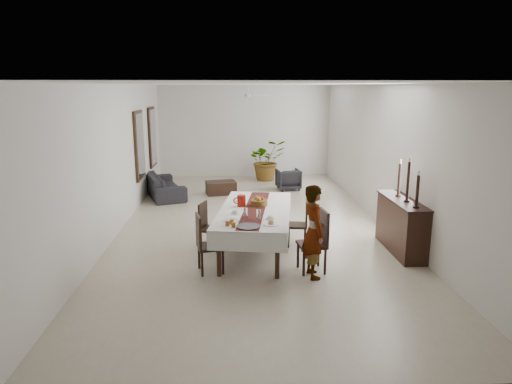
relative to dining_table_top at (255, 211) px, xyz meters
The scene contains 87 objects.
floor 1.92m from the dining_table_top, 88.10° to the left, with size 6.00×12.00×0.00m, color #BAAD94.
ceiling 2.96m from the dining_table_top, 88.10° to the left, with size 6.00×12.00×0.02m, color white.
wall_back 7.78m from the dining_table_top, 89.57° to the left, with size 6.00×0.02×3.20m, color silver.
wall_front 4.33m from the dining_table_top, 89.22° to the right, with size 6.00×0.02×3.20m, color silver.
wall_left 3.51m from the dining_table_top, 149.39° to the left, with size 0.02×12.00×3.20m, color silver.
wall_right 3.61m from the dining_table_top, 29.65° to the left, with size 0.02×12.00×3.20m, color silver.
dining_table_top is the anchor object (origin of this frame).
table_leg_fl 1.43m from the dining_table_top, 119.51° to the right, with size 0.08×0.08×0.78m, color black.
table_leg_fr 1.43m from the dining_table_top, 77.30° to the right, with size 0.08×0.08×0.78m, color black.
table_leg_bl 1.43m from the dining_table_top, 102.70° to the left, with size 0.08×0.08×0.78m, color black.
table_leg_br 1.43m from the dining_table_top, 60.49° to the left, with size 0.08×0.08×0.78m, color black.
tablecloth_top 0.03m from the dining_table_top, ahead, with size 1.32×2.89×0.01m, color white.
tablecloth_drape_left 0.67m from the dining_table_top, behind, with size 0.01×2.89×0.34m, color white.
tablecloth_drape_right 0.67m from the dining_table_top, ahead, with size 0.01×2.89×0.34m, color white.
tablecloth_drape_near 1.44m from the dining_table_top, 98.40° to the right, with size 1.32×0.01×0.34m, color silver.
tablecloth_drape_far 1.44m from the dining_table_top, 81.60° to the left, with size 1.32×0.01×0.34m, color white.
table_runner 0.04m from the dining_table_top, ahead, with size 0.39×2.80×0.00m, color #591E19.
red_pitcher 0.36m from the dining_table_top, 140.63° to the left, with size 0.17×0.17×0.22m, color maroon.
pitcher_handle 0.44m from the dining_table_top, 147.47° to the left, with size 0.13×0.13×0.02m, color #990B0C.
wine_glass_near 0.75m from the dining_table_top, 87.94° to the right, with size 0.08×0.08×0.19m, color white.
wine_glass_mid 0.64m from the dining_table_top, 108.71° to the right, with size 0.08×0.08×0.19m, color white.
teacup_right 0.75m from the dining_table_top, 71.84° to the right, with size 0.10×0.10×0.07m, color white.
saucer_right 0.75m from the dining_table_top, 71.84° to the right, with size 0.17×0.17×0.01m, color silver.
teacup_left 0.52m from the dining_table_top, 139.01° to the right, with size 0.10×0.10×0.07m, color silver.
saucer_left 0.52m from the dining_table_top, 139.01° to the right, with size 0.17×0.17×0.01m, color white.
plate_near_right 1.07m from the dining_table_top, 78.27° to the right, with size 0.27×0.27×0.02m, color white.
bread_near_right 1.08m from the dining_table_top, 78.27° to the right, with size 0.10×0.10×0.10m, color tan.
plate_near_left 0.91m from the dining_table_top, 120.21° to the right, with size 0.27×0.27×0.02m, color silver.
plate_far_left 0.71m from the dining_table_top, 111.79° to the left, with size 0.27×0.27×0.02m, color silver.
serving_tray 1.18m from the dining_table_top, 98.40° to the right, with size 0.40×0.40×0.02m, color #3A393E.
jam_jar_a 1.24m from the dining_table_top, 109.92° to the right, with size 0.07×0.07×0.08m, color #8E5614.
jam_jar_b 1.20m from the dining_table_top, 115.82° to the right, with size 0.07×0.07×0.08m, color brown.
jam_jar_c 1.08m from the dining_table_top, 114.76° to the right, with size 0.07×0.07×0.08m, color #8E5714.
fruit_basket 0.30m from the dining_table_top, 70.29° to the left, with size 0.34×0.34×0.11m, color brown.
fruit_red 0.36m from the dining_table_top, 65.09° to the left, with size 0.10×0.10×0.10m, color maroon.
fruit_green 0.36m from the dining_table_top, 79.55° to the left, with size 0.09×0.09×0.09m, color olive.
fruit_yellow 0.29m from the dining_table_top, 67.56° to the left, with size 0.09×0.09×0.09m, color gold.
chair_right_near_seat 1.44m from the dining_table_top, 48.59° to the right, with size 0.46×0.46×0.05m, color black.
chair_right_near_leg_fl 1.76m from the dining_table_top, 46.96° to the right, with size 0.05×0.05×0.46m, color black.
chair_right_near_leg_fr 1.50m from the dining_table_top, 37.63° to the right, with size 0.05×0.05×0.46m, color black.
chair_right_near_leg_bl 1.58m from the dining_table_top, 58.85° to the right, with size 0.05×0.05×0.46m, color black.
chair_right_near_leg_br 1.28m from the dining_table_top, 50.97° to the right, with size 0.05×0.05×0.46m, color black.
chair_right_near_back 1.53m from the dining_table_top, 42.14° to the right, with size 0.46×0.04×0.59m, color black.
chair_right_far_seat 0.99m from the dining_table_top, 17.69° to the left, with size 0.40×0.40×0.05m, color black.
chair_right_far_leg_fl 1.18m from the dining_table_top, ahead, with size 0.04×0.04×0.40m, color black.
chair_right_far_leg_fr 1.29m from the dining_table_top, 21.47° to the left, with size 0.04×0.04×0.40m, color black.
chair_right_far_leg_bl 0.92m from the dining_table_top, 11.50° to the left, with size 0.04×0.04×0.40m, color black.
chair_right_far_leg_br 1.06m from the dining_table_top, 32.50° to the left, with size 0.04×0.04×0.40m, color black.
chair_right_far_back 1.08m from the dining_table_top, 13.37° to the left, with size 0.40×0.04×0.51m, color black.
chair_left_near_seat 1.32m from the dining_table_top, 130.09° to the right, with size 0.44×0.44×0.05m, color black.
chair_left_near_leg_fl 1.46m from the dining_table_top, 140.98° to the right, with size 0.04×0.04×0.43m, color black.
chair_left_near_leg_fr 1.64m from the dining_table_top, 128.92° to the right, with size 0.04×0.04×0.43m, color black.
chair_left_near_leg_bl 1.18m from the dining_table_top, 131.83° to the right, with size 0.04×0.04×0.43m, color black.
chair_left_near_leg_br 1.40m from the dining_table_top, 118.66° to the right, with size 0.04×0.04×0.43m, color black.
chair_left_near_back 1.44m from the dining_table_top, 134.97° to the right, with size 0.44×0.04×0.56m, color black.
chair_left_far_seat 0.94m from the dining_table_top, behind, with size 0.40×0.40×0.05m, color black.
chair_left_far_leg_fl 1.17m from the dining_table_top, 160.49° to the left, with size 0.04×0.04×0.40m, color black.
chair_left_far_leg_fr 1.22m from the dining_table_top, behind, with size 0.04×0.04×0.40m, color black.
chair_left_far_leg_bl 0.91m from the dining_table_top, 160.51° to the left, with size 0.04×0.04×0.40m, color black.
chair_left_far_leg_br 0.97m from the dining_table_top, behind, with size 0.04×0.04×0.40m, color black.
chair_left_far_back 1.03m from the dining_table_top, 169.65° to the left, with size 0.40×0.04×0.51m, color black.
woman 1.57m from the dining_table_top, 54.57° to the right, with size 0.58×0.38×1.59m, color gray.
sideboard_body 2.86m from the dining_table_top, ahead, with size 0.45×1.67×1.00m, color black.
sideboard_top 2.85m from the dining_table_top, ahead, with size 0.49×1.74×0.03m, color black.
candlestick_near_base 2.95m from the dining_table_top, 15.25° to the right, with size 0.11×0.11×0.03m, color black.
candlestick_near_shaft 2.99m from the dining_table_top, 15.25° to the right, with size 0.06×0.06×0.56m, color black.
candlestick_near_candle 3.06m from the dining_table_top, 15.25° to the right, with size 0.04×0.04×0.09m, color white.
candlestick_mid_base 2.87m from the dining_table_top, ahead, with size 0.11×0.11×0.03m, color black.
candlestick_mid_shaft 2.92m from the dining_table_top, ahead, with size 0.06×0.06×0.72m, color black.
candlestick_mid_candle 3.04m from the dining_table_top, ahead, with size 0.04×0.04×0.09m, color beige.
candlestick_far_base 2.85m from the dining_table_top, ahead, with size 0.11×0.11×0.03m, color black.
candlestick_far_shaft 2.90m from the dining_table_top, ahead, with size 0.06×0.06×0.61m, color black.
candlestick_far_candle 2.98m from the dining_table_top, ahead, with size 0.04×0.04×0.09m, color silver.
sofa 5.35m from the dining_table_top, 116.88° to the left, with size 2.22×0.87×0.65m, color #242227.
armchair 5.61m from the dining_table_top, 76.14° to the left, with size 0.69×0.71×0.64m, color #28262B.
coffee_table 5.01m from the dining_table_top, 98.69° to the left, with size 0.86×0.57×0.38m, color black.
potted_plant 6.99m from the dining_table_top, 83.62° to the left, with size 1.25×1.08×1.39m, color #2A5522.
mirror_frame_near 4.96m from the dining_table_top, 126.37° to the left, with size 0.06×1.05×1.85m, color black.
mirror_glass_near 4.94m from the dining_table_top, 126.04° to the left, with size 0.01×0.90×1.70m, color silver.
mirror_frame_far 6.75m from the dining_table_top, 115.66° to the left, with size 0.06×1.05×1.85m, color black.
mirror_glass_far 6.73m from the dining_table_top, 115.39° to the left, with size 0.01×0.90×1.70m, color silver.
fan_rod 5.26m from the dining_table_top, 89.30° to the left, with size 0.04×0.04×0.20m, color silver.
fan_hub 5.18m from the dining_table_top, 89.30° to the left, with size 0.16×0.16×0.08m, color silver.
fan_blade_n 5.50m from the dining_table_top, 89.35° to the left, with size 0.10×0.55×0.01m, color silver.
fan_blade_s 4.86m from the dining_table_top, 89.25° to the left, with size 0.10×0.55×0.01m, color silver.
fan_blade_e 5.20m from the dining_table_top, 85.08° to the left, with size 0.55×0.10×0.01m, color white.
fan_blade_w 5.19m from the dining_table_top, 93.53° to the left, with size 0.55×0.10×0.01m, color silver.
Camera 1 is at (-0.52, -10.19, 3.15)m, focal length 32.00 mm.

